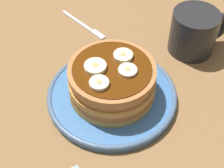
% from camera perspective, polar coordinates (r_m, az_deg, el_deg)
% --- Properties ---
extents(ground_plane, '(1.40, 1.40, 0.03)m').
position_cam_1_polar(ground_plane, '(0.59, -0.00, -3.31)').
color(ground_plane, olive).
extents(plate, '(0.22, 0.22, 0.02)m').
position_cam_1_polar(plate, '(0.58, -0.00, -1.86)').
color(plate, '#3F72B2').
rests_on(plate, ground_plane).
extents(pancake_stack, '(0.15, 0.15, 0.06)m').
position_cam_1_polar(pancake_stack, '(0.55, -0.17, 0.48)').
color(pancake_stack, tan).
rests_on(pancake_stack, plate).
extents(banana_slice_0, '(0.03, 0.03, 0.01)m').
position_cam_1_polar(banana_slice_0, '(0.52, 2.69, 2.30)').
color(banana_slice_0, '#FBE3C2').
rests_on(banana_slice_0, pancake_stack).
extents(banana_slice_1, '(0.04, 0.04, 0.01)m').
position_cam_1_polar(banana_slice_1, '(0.52, -2.87, 2.92)').
color(banana_slice_1, '#FAF1BE').
rests_on(banana_slice_1, pancake_stack).
extents(banana_slice_2, '(0.03, 0.03, 0.01)m').
position_cam_1_polar(banana_slice_2, '(0.54, 1.91, 4.79)').
color(banana_slice_2, '#F6EAB8').
rests_on(banana_slice_2, pancake_stack).
extents(banana_slice_3, '(0.03, 0.03, 0.01)m').
position_cam_1_polar(banana_slice_3, '(0.50, -2.20, 0.10)').
color(banana_slice_3, beige).
rests_on(banana_slice_3, pancake_stack).
extents(coffee_mug, '(0.12, 0.09, 0.08)m').
position_cam_1_polar(coffee_mug, '(0.66, 14.01, 8.74)').
color(coffee_mug, '#262628').
rests_on(coffee_mug, ground_plane).
extents(fork, '(0.06, 0.12, 0.01)m').
position_cam_1_polar(fork, '(0.73, -4.51, 9.94)').
color(fork, silver).
rests_on(fork, ground_plane).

